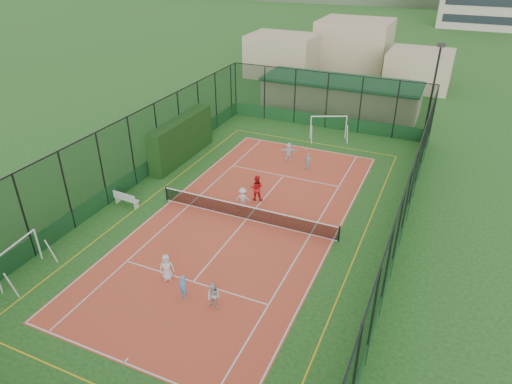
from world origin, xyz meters
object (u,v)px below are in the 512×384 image
Objects in this scene: futsal_goal_near at (19,260)px; child_far_back at (289,152)px; futsal_goal_far at (328,128)px; child_far_left at (243,198)px; white_bench at (126,198)px; child_near_right at (214,296)px; child_near_mid at (183,287)px; floodlight_ne at (431,96)px; clubhouse at (340,95)px; child_far_right at (308,161)px; coach at (257,188)px; child_near_left at (167,267)px.

futsal_goal_near reaches higher than child_far_back.
futsal_goal_far reaches higher than child_far_left.
child_near_right reaches higher than white_bench.
futsal_goal_near reaches higher than white_bench.
floodlight_ne is at bearing 85.04° from child_near_mid.
child_far_back reaches higher than child_near_mid.
child_far_back is at bearing -92.63° from clubhouse.
child_far_back is at bearing -104.38° from child_far_left.
futsal_goal_near reaches higher than child_near_right.
coach is at bearing 83.68° from child_far_right.
child_near_right is (3.14, -0.87, -0.04)m from child_near_left.
child_far_right is 0.88× the size of child_far_back.
coach is at bearing 74.77° from child_far_back.
child_far_right is (1.07, 15.72, -0.00)m from child_near_mid.
coach reaches higher than child_far_left.
clubhouse is 32.55m from futsal_goal_near.
child_near_right is 1.10× the size of child_far_right.
futsal_goal_near is (-16.90, -26.07, -3.18)m from floodlight_ne.
clubhouse is 12.98m from child_far_back.
futsal_goal_far is 6.43m from child_far_right.
clubhouse reaches higher than child_far_left.
futsal_goal_near is at bearing -153.17° from child_near_mid.
child_far_left is 1.10× the size of child_far_right.
child_near_right is at bearing 102.02° from child_far_right.
futsal_goal_far is 2.44× the size of child_near_mid.
coach is (-9.00, -14.17, -3.23)m from floodlight_ne.
floodlight_ne reaches higher than futsal_goal_near.
child_far_back is at bearing 55.51° from child_near_left.
child_far_left reaches higher than child_near_mid.
white_bench is at bearing 38.97° from child_far_back.
child_near_right is at bearing -47.48° from child_near_left.
child_far_left is at bearing -121.81° from futsal_goal_far.
futsal_goal_near is at bearing 71.38° from child_far_right.
child_near_left reaches higher than child_far_left.
floodlight_ne is 5.59× the size of child_near_left.
child_near_left is at bearing -112.97° from floodlight_ne.
child_near_mid reaches higher than child_far_right.
child_far_left is (-9.41, -15.40, -3.42)m from floodlight_ne.
child_far_back is 0.82× the size of coach.
white_bench is (-16.40, -18.18, -3.62)m from floodlight_ne.
floodlight_ne is at bearing -134.24° from child_far_left.
child_far_right is at bearing -111.56° from futsal_goal_far.
clubhouse reaches higher than child_far_right.
child_far_right is (0.30, -6.41, -0.36)m from futsal_goal_far.
floodlight_ne reaches higher than child_far_back.
coach reaches higher than child_near_mid.
child_far_left is at bearing 25.36° from white_bench.
coach is at bearing -121.33° from child_far_left.
child_near_left is 9.20m from coach.
floodlight_ne is 2.81× the size of futsal_goal_near.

